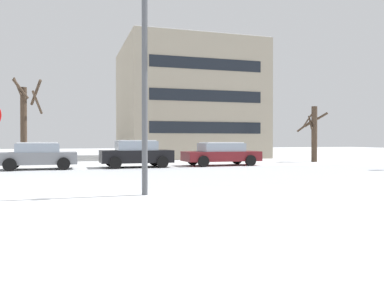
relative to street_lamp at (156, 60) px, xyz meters
The scene contains 9 objects.
ground_plane 5.62m from the street_lamp, 148.88° to the left, with size 120.00×120.00×0.00m, color white.
road_surface 7.60m from the street_lamp, 122.86° to the left, with size 80.00×8.77×0.00m.
street_lamp is the anchor object (origin of this frame).
parked_car_gray 12.16m from the street_lamp, 109.19° to the left, with size 3.87×2.18×1.40m.
parked_car_black 11.63m from the street_lamp, 83.72° to the left, with size 3.95×2.22×1.52m.
parked_car_maroon 13.26m from the street_lamp, 60.65° to the left, with size 4.56×2.19×1.39m.
tree_far_right 15.75m from the street_lamp, 108.08° to the left, with size 1.70×2.10×5.27m.
tree_far_left 19.29m from the street_lamp, 43.24° to the left, with size 2.08×1.47×3.86m.
building_far_right 25.57m from the street_lamp, 71.90° to the left, with size 11.44×11.81×10.03m.
Camera 1 is at (1.29, -13.08, 1.52)m, focal length 37.30 mm.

